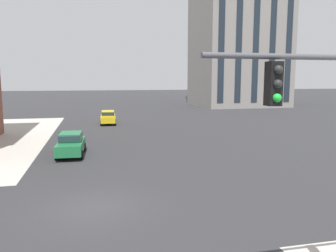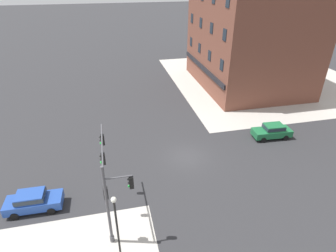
% 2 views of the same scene
% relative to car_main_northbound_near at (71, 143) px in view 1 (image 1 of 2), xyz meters
% --- Properties ---
extents(ground_plane, '(320.00, 320.00, 0.00)m').
position_rel_car_main_northbound_near_xyz_m(ground_plane, '(1.56, -10.70, -0.92)').
color(ground_plane, '#2D2D30').
extents(car_main_northbound_near, '(2.06, 4.48, 1.68)m').
position_rel_car_main_northbound_near_xyz_m(car_main_northbound_near, '(0.00, 0.00, 0.00)').
color(car_main_northbound_near, '#1E6B3D').
rests_on(car_main_northbound_near, ground).
extents(car_main_southbound_near, '(2.05, 4.48, 1.68)m').
position_rel_car_main_northbound_near_xyz_m(car_main_southbound_near, '(3.48, 16.98, 0.00)').
color(car_main_southbound_near, gold).
rests_on(car_main_southbound_near, ground).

